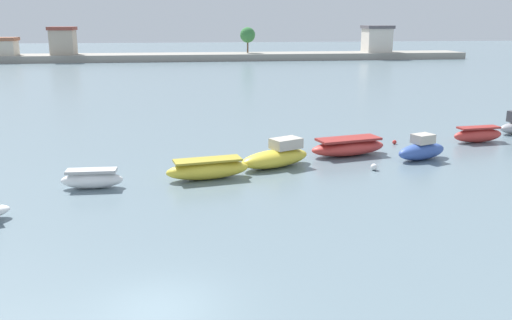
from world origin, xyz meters
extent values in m
plane|color=slate|center=(0.00, 0.00, 0.00)|extent=(400.00, 400.00, 0.00)
ellipsoid|color=white|center=(-4.19, 13.40, 0.45)|extent=(3.37, 1.16, 0.91)
cube|color=#AFAFAF|center=(-4.19, 13.40, 0.99)|extent=(2.70, 0.97, 0.16)
ellipsoid|color=yellow|center=(2.17, 14.36, 0.53)|extent=(5.03, 2.31, 1.06)
cube|color=#A8952A|center=(2.17, 14.36, 1.12)|extent=(4.04, 1.90, 0.12)
ellipsoid|color=yellow|center=(6.45, 16.39, 0.55)|extent=(5.14, 3.70, 1.09)
cube|color=#BCB2A3|center=(7.21, 16.76, 1.41)|extent=(2.20, 1.90, 0.65)
cube|color=black|center=(8.05, 17.16, 1.48)|extent=(0.55, 1.02, 0.45)
ellipsoid|color=#C63833|center=(11.88, 18.69, 0.52)|extent=(5.71, 3.02, 1.05)
cube|color=maroon|center=(11.88, 18.69, 1.13)|extent=(4.58, 2.49, 0.16)
ellipsoid|color=#3856A8|center=(16.34, 16.97, 0.55)|extent=(4.06, 2.66, 1.09)
cube|color=#BCB2A3|center=(16.38, 16.98, 1.39)|extent=(1.60, 1.42, 0.60)
cube|color=black|center=(17.00, 17.22, 1.45)|extent=(0.40, 0.87, 0.42)
ellipsoid|color=#C63833|center=(22.74, 21.30, 0.52)|extent=(4.10, 1.60, 1.04)
cube|color=maroon|center=(22.74, 21.30, 1.11)|extent=(3.28, 1.32, 0.14)
sphere|color=white|center=(12.36, 14.85, 0.20)|extent=(0.41, 0.41, 0.41)
sphere|color=orange|center=(23.76, 24.71, 0.14)|extent=(0.29, 0.29, 0.29)
sphere|color=red|center=(16.29, 21.48, 0.16)|extent=(0.31, 0.31, 0.31)
cube|color=gray|center=(0.00, 106.83, 0.74)|extent=(130.27, 9.21, 1.47)
cube|color=beige|center=(-37.25, 106.13, 2.98)|extent=(6.09, 4.32, 3.03)
cube|color=#995B42|center=(-37.25, 106.13, 4.85)|extent=(6.70, 4.75, 0.70)
cube|color=#B2A38E|center=(-24.59, 106.52, 4.05)|extent=(4.88, 5.07, 5.16)
cube|color=brown|center=(-24.59, 106.52, 6.98)|extent=(5.36, 5.58, 0.70)
cube|color=beige|center=(45.41, 106.84, 4.12)|extent=(5.67, 5.65, 5.31)
cube|color=#565156|center=(45.41, 106.84, 7.13)|extent=(6.24, 6.22, 0.70)
cylinder|color=brown|center=(15.42, 107.85, 2.77)|extent=(0.36, 0.36, 2.59)
sphere|color=#387A3D|center=(15.42, 107.85, 5.43)|extent=(3.43, 3.43, 3.43)
camera|label=1|loc=(1.03, -15.66, 9.01)|focal=37.71mm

